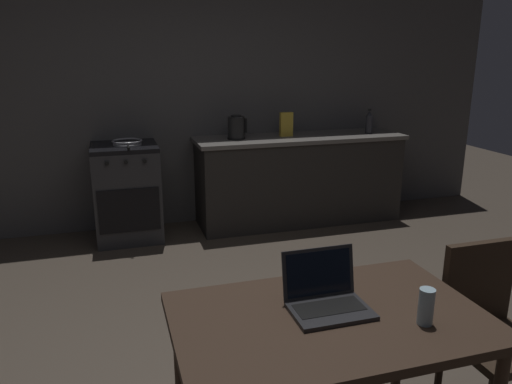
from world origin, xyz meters
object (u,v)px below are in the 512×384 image
object	(u,v)px
drinking_glass	(426,307)
laptop	(327,298)
stove_oven	(127,192)
cereal_box	(286,124)
dining_table	(329,331)
chair	(489,324)
frying_pan	(127,142)
bottle	(369,122)
electric_kettle	(236,128)

from	to	relation	value
drinking_glass	laptop	bearing A→B (deg)	145.10
stove_oven	cereal_box	xyz separation A→B (m)	(1.61, 0.02, 0.58)
dining_table	chair	world-z (taller)	chair
frying_pan	drinking_glass	xyz separation A→B (m)	(0.96, -3.19, -0.14)
bottle	drinking_glass	world-z (taller)	bottle
bottle	frying_pan	size ratio (longest dim) A/B	0.57
laptop	bottle	distance (m)	3.48
laptop	electric_kettle	distance (m)	3.04
laptop	bottle	world-z (taller)	bottle
dining_table	laptop	size ratio (longest dim) A/B	3.91
electric_kettle	bottle	xyz separation A→B (m)	(1.43, -0.05, 0.01)
dining_table	bottle	size ratio (longest dim) A/B	4.87
drinking_glass	dining_table	bearing A→B (deg)	153.44
chair	laptop	xyz separation A→B (m)	(-0.84, 0.01, 0.26)
laptop	bottle	bearing A→B (deg)	48.44
laptop	electric_kettle	xyz separation A→B (m)	(0.40, 3.00, 0.26)
stove_oven	cereal_box	distance (m)	1.71
laptop	drinking_glass	world-z (taller)	laptop
laptop	bottle	size ratio (longest dim) A/B	1.25
electric_kettle	drinking_glass	distance (m)	3.23
chair	laptop	distance (m)	0.88
bottle	cereal_box	size ratio (longest dim) A/B	1.06
frying_pan	chair	bearing A→B (deg)	-63.56
dining_table	drinking_glass	world-z (taller)	drinking_glass
dining_table	frying_pan	world-z (taller)	frying_pan
laptop	frying_pan	bearing A→B (deg)	92.42
bottle	cereal_box	distance (m)	0.90
stove_oven	cereal_box	bearing A→B (deg)	0.80
bottle	cereal_box	world-z (taller)	bottle
drinking_glass	cereal_box	bearing A→B (deg)	79.23
chair	drinking_glass	world-z (taller)	chair
dining_table	cereal_box	world-z (taller)	cereal_box
stove_oven	frying_pan	xyz separation A→B (m)	(0.03, -0.03, 0.48)
bottle	stove_oven	bearing A→B (deg)	178.91
chair	laptop	size ratio (longest dim) A/B	2.73
bottle	cereal_box	bearing A→B (deg)	175.55
chair	bottle	bearing A→B (deg)	87.23
laptop	electric_kettle	bearing A→B (deg)	72.60
bottle	drinking_glass	xyz separation A→B (m)	(-1.52, -3.17, -0.24)
chair	laptop	bearing A→B (deg)	-164.58
chair	bottle	distance (m)	3.16
electric_kettle	drinking_glass	xyz separation A→B (m)	(-0.09, -3.22, -0.23)
frying_pan	electric_kettle	bearing A→B (deg)	1.51
electric_kettle	cereal_box	size ratio (longest dim) A/B	0.97
laptop	cereal_box	distance (m)	3.17
bottle	cereal_box	xyz separation A→B (m)	(-0.90, 0.07, 0.00)
dining_table	cereal_box	bearing A→B (deg)	73.00
stove_oven	drinking_glass	world-z (taller)	stove_oven
electric_kettle	cereal_box	bearing A→B (deg)	2.17
stove_oven	dining_table	size ratio (longest dim) A/B	0.73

